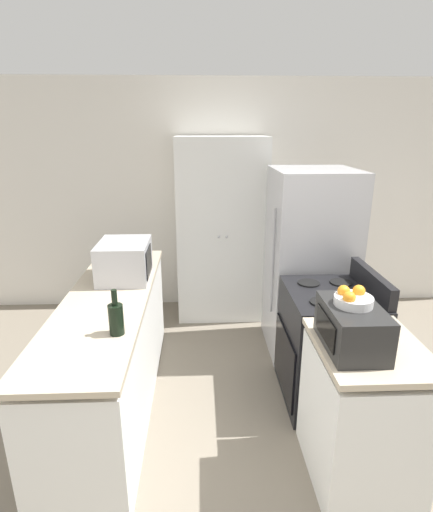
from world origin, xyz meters
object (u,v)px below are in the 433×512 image
wine_bottle (116,318)px  toaster_oven (352,327)px  pantry_cabinet (221,230)px  refrigerator (309,263)px  stove (327,345)px  microwave (125,260)px  fruit_bowl (353,298)px

wine_bottle → toaster_oven: size_ratio=0.62×
pantry_cabinet → refrigerator: bearing=-44.7°
pantry_cabinet → stove: (0.74, -1.58, -0.53)m
refrigerator → microwave: (-1.62, -0.45, 0.20)m
microwave → wine_bottle: microwave is taller
toaster_oven → fruit_bowl: 0.16m
pantry_cabinet → wine_bottle: size_ratio=7.06×
wine_bottle → toaster_oven: wine_bottle is taller
refrigerator → toaster_oven: (-0.19, -1.57, 0.17)m
microwave → fruit_bowl: size_ratio=2.29×
pantry_cabinet → toaster_oven: 2.42m
stove → fruit_bowl: (-0.15, -0.74, 0.73)m
stove → toaster_oven: 0.97m
pantry_cabinet → fruit_bowl: pantry_cabinet is taller
refrigerator → toaster_oven: refrigerator is taller
refrigerator → toaster_oven: bearing=-96.9°
wine_bottle → refrigerator: bearing=41.9°
wine_bottle → microwave: bearing=96.6°
toaster_oven → refrigerator: bearing=83.1°
wine_bottle → fruit_bowl: (1.32, -0.18, 0.18)m
stove → refrigerator: size_ratio=0.62×
wine_bottle → toaster_oven: (1.33, -0.21, 0.02)m
stove → fruit_bowl: fruit_bowl is taller
wine_bottle → fruit_bowl: size_ratio=1.35×
microwave → refrigerator: bearing=15.3°
pantry_cabinet → stove: size_ratio=1.86×
stove → refrigerator: bearing=87.0°
stove → toaster_oven: (-0.15, -0.76, 0.57)m
pantry_cabinet → refrigerator: (0.78, -0.78, -0.13)m
pantry_cabinet → fruit_bowl: bearing=-75.7°
pantry_cabinet → microwave: size_ratio=4.18×
microwave → toaster_oven: 1.82m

